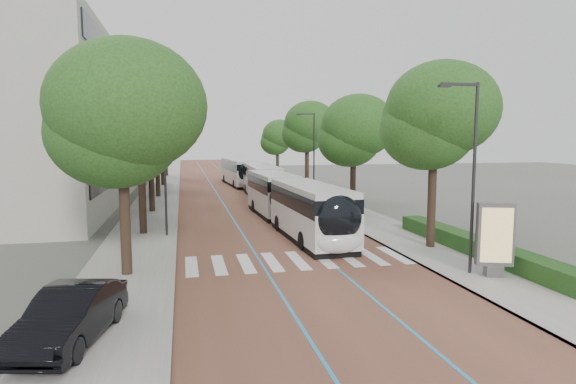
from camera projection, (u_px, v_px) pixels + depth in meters
name	position (u px, v px, depth m)	size (l,w,h in m)	color
ground	(299.00, 266.00, 22.02)	(160.00, 160.00, 0.00)	#51544C
road	(224.00, 184.00, 60.84)	(11.00, 140.00, 0.02)	brown
sidewalk_left	(163.00, 185.00, 59.23)	(4.00, 140.00, 0.12)	gray
sidewalk_right	(282.00, 183.00, 62.44)	(4.00, 140.00, 0.12)	gray
kerb_left	(179.00, 185.00, 59.64)	(0.20, 140.00, 0.14)	gray
kerb_right	(268.00, 183.00, 62.03)	(0.20, 140.00, 0.14)	gray
zebra_crossing	(298.00, 260.00, 23.03)	(10.55, 3.60, 0.01)	silver
lane_line_left	(211.00, 184.00, 60.50)	(0.12, 126.00, 0.01)	#2689BF
lane_line_right	(237.00, 184.00, 61.18)	(0.12, 126.00, 0.01)	#2689BF
office_building	(22.00, 125.00, 44.25)	(18.11, 40.00, 14.00)	#A29E96
hedge	(476.00, 246.00, 23.91)	(1.20, 14.00, 0.80)	#1B3D15
streetlight_near	(470.00, 163.00, 19.98)	(1.82, 0.20, 8.00)	#2A2A2C
streetlight_far	(312.00, 149.00, 44.25)	(1.82, 0.20, 8.00)	#2A2A2C
lamp_post_left	(165.00, 168.00, 28.02)	(0.14, 0.14, 8.00)	#2A2A2C
trees_left	(153.00, 127.00, 41.91)	(6.40, 60.86, 10.20)	black
trees_right	(333.00, 132.00, 41.43)	(5.78, 47.28, 9.21)	black
lead_bus	(293.00, 203.00, 31.19)	(3.32, 18.49, 3.20)	black
bus_queued_0	(262.00, 182.00, 46.84)	(2.90, 12.47, 3.20)	silver
bus_queued_1	(239.00, 172.00, 59.32)	(3.34, 12.54, 3.20)	silver
ad_panel	(495.00, 238.00, 19.91)	(1.53, 0.84, 3.07)	#59595B
parked_car	(71.00, 315.00, 13.51)	(1.65, 4.74, 1.56)	black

